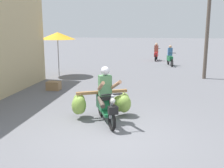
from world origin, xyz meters
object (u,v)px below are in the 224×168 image
market_umbrella_near_shop (58,36)px  motorbike_distant_ahead_left (156,53)px  produce_crate (54,86)px  utility_pole (208,18)px  motorbike_main_loaded (105,102)px  motorbike_distant_ahead_right (170,57)px

market_umbrella_near_shop → motorbike_distant_ahead_left: bearing=56.7°
produce_crate → utility_pole: size_ratio=0.09×
motorbike_main_loaded → market_umbrella_near_shop: 7.61m
motorbike_main_loaded → motorbike_distant_ahead_left: (1.35, 14.20, 0.06)m
motorbike_main_loaded → market_umbrella_near_shop: bearing=120.6°
market_umbrella_near_shop → motorbike_distant_ahead_right: bearing=40.3°
motorbike_distant_ahead_left → produce_crate: motorbike_distant_ahead_left is taller
motorbike_main_loaded → produce_crate: (-2.85, 3.25, -0.33)m
motorbike_distant_ahead_left → produce_crate: size_ratio=2.89×
motorbike_distant_ahead_left → motorbike_distant_ahead_right: bearing=-70.3°
motorbike_distant_ahead_left → produce_crate: 11.74m
motorbike_distant_ahead_left → utility_pole: (2.51, -7.21, 2.50)m
motorbike_distant_ahead_right → market_umbrella_near_shop: size_ratio=0.68×
motorbike_distant_ahead_right → market_umbrella_near_shop: bearing=-139.7°
motorbike_main_loaded → utility_pole: (3.86, 6.99, 2.56)m
market_umbrella_near_shop → utility_pole: bearing=4.5°
motorbike_distant_ahead_right → market_umbrella_near_shop: market_umbrella_near_shop is taller
motorbike_main_loaded → produce_crate: motorbike_main_loaded is taller
motorbike_main_loaded → market_umbrella_near_shop: size_ratio=0.79×
utility_pole → motorbike_distant_ahead_right: bearing=108.9°
motorbike_distant_ahead_left → utility_pole: bearing=-70.8°
motorbike_distant_ahead_left → utility_pole: utility_pole is taller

